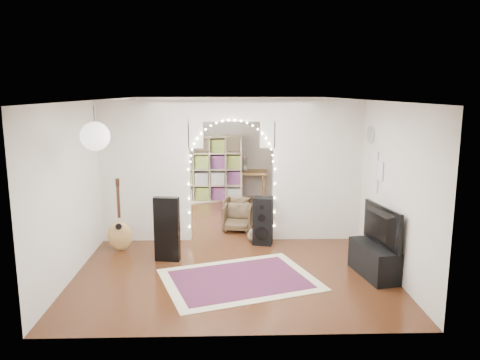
{
  "coord_description": "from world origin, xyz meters",
  "views": [
    {
      "loc": [
        -0.1,
        -8.86,
        2.86
      ],
      "look_at": [
        0.17,
        0.3,
        1.11
      ],
      "focal_mm": 35.0,
      "sensor_mm": 36.0,
      "label": 1
    }
  ],
  "objects_px": {
    "bookcase": "(210,169)",
    "dining_chair_right": "(237,208)",
    "acoustic_guitar": "(120,224)",
    "media_console": "(374,260)",
    "dining_chair_left": "(238,218)",
    "floor_speaker": "(263,221)",
    "dining_table": "(245,173)"
  },
  "relations": [
    {
      "from": "acoustic_guitar",
      "to": "bookcase",
      "type": "relative_size",
      "value": 0.66
    },
    {
      "from": "dining_table",
      "to": "dining_chair_right",
      "type": "distance_m",
      "value": 2.15
    },
    {
      "from": "bookcase",
      "to": "dining_chair_right",
      "type": "height_order",
      "value": "bookcase"
    },
    {
      "from": "media_console",
      "to": "dining_chair_left",
      "type": "bearing_deg",
      "value": 119.03
    },
    {
      "from": "dining_table",
      "to": "bookcase",
      "type": "bearing_deg",
      "value": -155.47
    },
    {
      "from": "dining_table",
      "to": "acoustic_guitar",
      "type": "bearing_deg",
      "value": -113.18
    },
    {
      "from": "acoustic_guitar",
      "to": "media_console",
      "type": "relative_size",
      "value": 1.13
    },
    {
      "from": "bookcase",
      "to": "floor_speaker",
      "type": "bearing_deg",
      "value": -96.28
    },
    {
      "from": "floor_speaker",
      "to": "acoustic_guitar",
      "type": "bearing_deg",
      "value": -160.82
    },
    {
      "from": "floor_speaker",
      "to": "dining_chair_left",
      "type": "xyz_separation_m",
      "value": [
        -0.46,
        0.9,
        -0.18
      ]
    },
    {
      "from": "acoustic_guitar",
      "to": "floor_speaker",
      "type": "xyz_separation_m",
      "value": [
        2.62,
        0.3,
        -0.04
      ]
    },
    {
      "from": "dining_chair_left",
      "to": "media_console",
      "type": "bearing_deg",
      "value": -41.51
    },
    {
      "from": "floor_speaker",
      "to": "media_console",
      "type": "xyz_separation_m",
      "value": [
        1.62,
        -1.61,
        -0.2
      ]
    },
    {
      "from": "media_console",
      "to": "bookcase",
      "type": "relative_size",
      "value": 0.58
    },
    {
      "from": "bookcase",
      "to": "media_console",
      "type": "bearing_deg",
      "value": -85.81
    },
    {
      "from": "bookcase",
      "to": "dining_chair_left",
      "type": "xyz_separation_m",
      "value": [
        0.66,
        -2.67,
        -0.59
      ]
    },
    {
      "from": "bookcase",
      "to": "dining_table",
      "type": "height_order",
      "value": "bookcase"
    },
    {
      "from": "acoustic_guitar",
      "to": "bookcase",
      "type": "height_order",
      "value": "bookcase"
    },
    {
      "from": "floor_speaker",
      "to": "dining_table",
      "type": "distance_m",
      "value": 3.87
    },
    {
      "from": "media_console",
      "to": "dining_chair_left",
      "type": "relative_size",
      "value": 1.69
    },
    {
      "from": "bookcase",
      "to": "dining_chair_left",
      "type": "height_order",
      "value": "bookcase"
    },
    {
      "from": "floor_speaker",
      "to": "media_console",
      "type": "height_order",
      "value": "floor_speaker"
    },
    {
      "from": "acoustic_guitar",
      "to": "floor_speaker",
      "type": "height_order",
      "value": "acoustic_guitar"
    },
    {
      "from": "media_console",
      "to": "dining_chair_right",
      "type": "bearing_deg",
      "value": 110.94
    },
    {
      "from": "media_console",
      "to": "dining_chair_right",
      "type": "relative_size",
      "value": 1.88
    },
    {
      "from": "acoustic_guitar",
      "to": "dining_chair_left",
      "type": "xyz_separation_m",
      "value": [
        2.16,
        1.21,
        -0.22
      ]
    },
    {
      "from": "acoustic_guitar",
      "to": "media_console",
      "type": "distance_m",
      "value": 4.44
    },
    {
      "from": "dining_chair_right",
      "to": "dining_table",
      "type": "bearing_deg",
      "value": 99.42
    },
    {
      "from": "floor_speaker",
      "to": "dining_table",
      "type": "xyz_separation_m",
      "value": [
        -0.19,
        3.86,
        0.23
      ]
    },
    {
      "from": "floor_speaker",
      "to": "dining_chair_right",
      "type": "xyz_separation_m",
      "value": [
        -0.45,
        1.78,
        -0.21
      ]
    },
    {
      "from": "bookcase",
      "to": "dining_chair_left",
      "type": "bearing_deg",
      "value": -99.72
    },
    {
      "from": "floor_speaker",
      "to": "dining_chair_left",
      "type": "relative_size",
      "value": 1.53
    }
  ]
}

